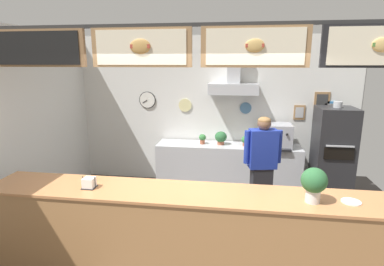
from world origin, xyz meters
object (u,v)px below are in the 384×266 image
(basil_vase, at_px, (314,183))
(potted_thyme, at_px, (245,140))
(condiment_plate, at_px, (351,202))
(napkin_holder, at_px, (89,183))
(shop_worker, at_px, (262,168))
(pizza_oven, at_px, (332,156))
(espresso_machine, at_px, (275,136))
(potted_rosemary, at_px, (202,138))
(potted_oregano, at_px, (221,137))

(basil_vase, bearing_deg, potted_thyme, 103.13)
(basil_vase, relative_size, condiment_plate, 1.88)
(napkin_holder, relative_size, condiment_plate, 0.79)
(shop_worker, height_order, basil_vase, shop_worker)
(napkin_holder, xyz_separation_m, condiment_plate, (2.78, 0.03, -0.05))
(pizza_oven, bearing_deg, potted_thyme, 170.49)
(espresso_machine, distance_m, potted_rosemary, 1.33)
(shop_worker, distance_m, potted_thyme, 1.27)
(potted_thyme, relative_size, potted_oregano, 0.76)
(basil_vase, xyz_separation_m, napkin_holder, (-2.40, 0.02, -0.15))
(shop_worker, distance_m, potted_rosemary, 1.64)
(pizza_oven, xyz_separation_m, potted_oregano, (-1.93, 0.28, 0.19))
(potted_rosemary, distance_m, basil_vase, 2.99)
(basil_vase, height_order, napkin_holder, basil_vase)
(espresso_machine, bearing_deg, potted_oregano, 177.78)
(potted_oregano, xyz_separation_m, napkin_holder, (-1.34, -2.61, 0.06))
(pizza_oven, height_order, potted_rosemary, pizza_oven)
(espresso_machine, height_order, napkin_holder, espresso_machine)
(napkin_holder, bearing_deg, shop_worker, 33.46)
(napkin_holder, height_order, condiment_plate, napkin_holder)
(potted_oregano, distance_m, condiment_plate, 2.96)
(shop_worker, relative_size, espresso_machine, 2.84)
(pizza_oven, xyz_separation_m, espresso_machine, (-0.95, 0.24, 0.26))
(shop_worker, height_order, napkin_holder, shop_worker)
(pizza_oven, relative_size, basil_vase, 4.91)
(condiment_plate, bearing_deg, basil_vase, -172.87)
(pizza_oven, relative_size, potted_oregano, 7.09)
(espresso_machine, bearing_deg, condiment_plate, -79.52)
(basil_vase, xyz_separation_m, condiment_plate, (0.39, 0.05, -0.20))
(basil_vase, bearing_deg, shop_worker, 106.39)
(espresso_machine, bearing_deg, potted_thyme, 179.62)
(shop_worker, distance_m, condiment_plate, 1.52)
(condiment_plate, bearing_deg, espresso_machine, 100.48)
(espresso_machine, xyz_separation_m, potted_oregano, (-0.98, 0.04, -0.07))
(shop_worker, height_order, potted_thyme, shop_worker)
(potted_thyme, distance_m, potted_rosemary, 0.81)
(potted_thyme, bearing_deg, condiment_plate, -68.70)
(condiment_plate, bearing_deg, potted_rosemary, 124.92)
(potted_rosemary, distance_m, condiment_plate, 3.14)
(potted_rosemary, height_order, napkin_holder, napkin_holder)
(shop_worker, height_order, potted_oregano, shop_worker)
(basil_vase, bearing_deg, pizza_oven, 69.62)
(pizza_oven, relative_size, espresso_machine, 3.03)
(pizza_oven, distance_m, potted_rosemary, 2.30)
(pizza_oven, bearing_deg, espresso_machine, 165.67)
(potted_rosemary, bearing_deg, napkin_holder, -110.75)
(shop_worker, distance_m, espresso_machine, 1.30)
(pizza_oven, relative_size, potted_thyme, 9.35)
(espresso_machine, bearing_deg, pizza_oven, -14.33)
(shop_worker, xyz_separation_m, condiment_plate, (0.78, -1.29, 0.14))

